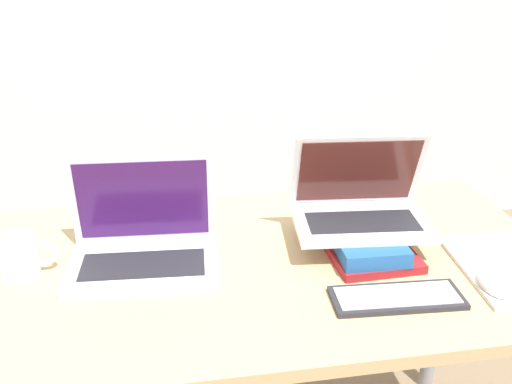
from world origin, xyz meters
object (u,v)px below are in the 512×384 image
laptop_on_books (360,205)px  notepad (511,268)px  mouse (496,284)px  laptop_left (143,242)px  mug (19,255)px  book_stack (363,240)px  wireless_keyboard (397,298)px

laptop_on_books → notepad: size_ratio=1.03×
mouse → notepad: 0.12m
laptop_left → mug: (-0.28, -0.01, -0.00)m
laptop_left → book_stack: laptop_left is taller
mouse → mug: bearing=165.9°
book_stack → laptop_on_books: laptop_on_books is taller
wireless_keyboard → mug: 0.85m
laptop_on_books → wireless_keyboard: size_ratio=1.21×
laptop_left → laptop_on_books: bearing=0.2°
laptop_on_books → book_stack: bearing=-89.1°
wireless_keyboard → mug: size_ratio=2.11×
mouse → mug: (-1.03, 0.26, 0.03)m
wireless_keyboard → book_stack: bearing=89.7°
notepad → wireless_keyboard: bearing=-166.6°
mouse → laptop_left: bearing=160.5°
laptop_left → laptop_on_books: 0.53m
book_stack → laptop_on_books: bearing=90.9°
laptop_on_books → notepad: (0.31, -0.19, -0.10)m
laptop_left → notepad: laptop_left is taller
wireless_keyboard → notepad: size_ratio=0.85×
laptop_left → mouse: (0.75, -0.27, -0.03)m
notepad → mug: size_ratio=2.48×
laptop_left → wireless_keyboard: size_ratio=1.26×
laptop_on_books → mouse: bearing=-50.3°
mouse → notepad: (0.09, 0.08, -0.01)m
mouse → notepad: size_ratio=0.31×
notepad → book_stack: bearing=154.5°
wireless_keyboard → mouse: size_ratio=2.70×
book_stack → notepad: 0.34m
notepad → mug: 1.13m
mouse → notepad: mouse is taller
mug → notepad: bearing=-9.1°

